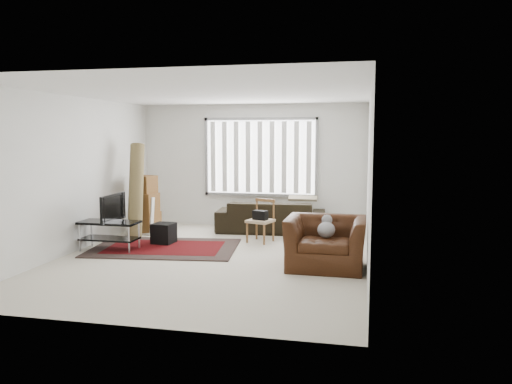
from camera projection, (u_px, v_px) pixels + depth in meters
room at (222, 151)px, 8.53m from camera, size 6.00×6.02×2.71m
persian_rug at (165, 248)px, 8.98m from camera, size 2.75×2.01×0.02m
tv_stand at (109, 229)px, 8.80m from camera, size 1.04×0.47×0.52m
tv at (109, 208)px, 8.76m from camera, size 0.11×0.84×0.48m
subwoofer at (164, 233)px, 9.31m from camera, size 0.41×0.41×0.37m
moving_boxes at (146, 206)px, 10.34m from camera, size 0.57×0.54×1.19m
white_flatpack at (141, 215)px, 10.26m from camera, size 0.63×0.31×0.78m
rolled_rug at (136, 190)px, 9.92m from camera, size 0.48×0.87×1.88m
sofa at (271, 212)px, 10.46m from camera, size 2.32×1.15×0.87m
side_chair at (261, 218)px, 9.48m from camera, size 0.55×0.55×0.81m
armchair at (326, 239)px, 7.64m from camera, size 1.21×1.06×0.89m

